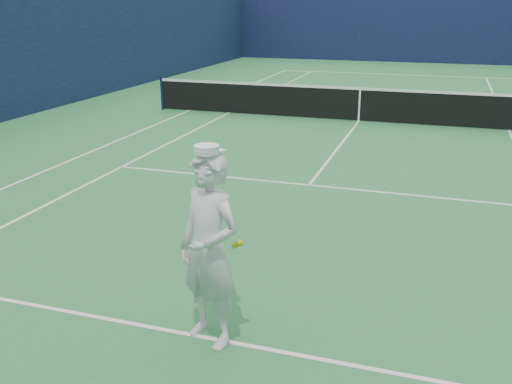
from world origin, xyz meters
TOP-DOWN VIEW (x-y plane):
  - ground at (0.00, 0.00)m, footprint 80.00×80.00m
  - court_markings at (0.00, 0.00)m, footprint 11.03×23.83m
  - windscreen_fence at (0.00, 0.00)m, footprint 20.12×36.12m
  - tennis_net at (0.00, 0.00)m, footprint 12.88×0.09m
  - tennis_player at (0.22, -11.88)m, footprint 0.88×0.77m

SIDE VIEW (x-z plane):
  - ground at x=0.00m, z-range 0.00..0.00m
  - court_markings at x=0.00m, z-range 0.00..0.01m
  - tennis_net at x=0.00m, z-range 0.02..1.09m
  - tennis_player at x=0.22m, z-range -0.02..2.08m
  - windscreen_fence at x=0.00m, z-range 0.00..4.00m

